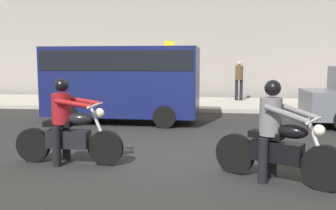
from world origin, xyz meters
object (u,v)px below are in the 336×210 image
Objects in this scene: motorcycle_with_rider_gray at (276,141)px; pedestrian_bystander at (239,77)px; parked_van_navy at (123,79)px; street_sign_post at (169,65)px; motorcycle_with_rider_crimson at (68,129)px.

motorcycle_with_rider_gray is 1.09× the size of pedestrian_bystander.
parked_van_navy is 1.75× the size of street_sign_post.
motorcycle_with_rider_gray is 0.72× the size of street_sign_post.
parked_van_navy is at bearing -99.18° from street_sign_post.
parked_van_navy is 6.72m from pedestrian_bystander.
parked_van_navy is (-0.21, 4.68, 0.68)m from motorcycle_with_rider_crimson.
parked_van_navy is at bearing -124.06° from pedestrian_bystander.
pedestrian_bystander is (-0.06, 10.74, 0.51)m from motorcycle_with_rider_gray.
motorcycle_with_rider_crimson is 1.08× the size of motorcycle_with_rider_gray.
motorcycle_with_rider_gray is 10.43m from street_sign_post.
parked_van_navy is 2.62× the size of pedestrian_bystander.
street_sign_post is (-3.05, 9.92, 1.07)m from motorcycle_with_rider_gray.
motorcycle_with_rider_gray is 0.41× the size of parked_van_navy.
motorcycle_with_rider_crimson is 10.85m from pedestrian_bystander.
street_sign_post reaches higher than parked_van_navy.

